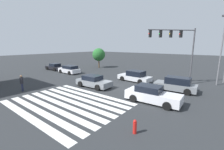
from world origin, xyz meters
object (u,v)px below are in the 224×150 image
object	(u,v)px
car_3	(152,95)
car_6	(69,69)
car_4	(94,81)
street_light_pole_a	(222,45)
car_0	(55,67)
fire_hydrant	(135,127)
car_2	(176,84)
traffic_signal_mast	(177,43)
pedestrian	(22,82)
tree_corner_a	(99,55)
car_1	(135,76)

from	to	relation	value
car_3	car_6	xyz separation A→B (m)	(-17.61, 4.20, -0.01)
car_4	car_3	bearing A→B (deg)	-5.94
car_4	street_light_pole_a	world-z (taller)	street_light_pole_a
car_0	car_6	size ratio (longest dim) A/B	0.99
car_0	fire_hydrant	bearing A→B (deg)	156.88
car_6	car_0	bearing A→B (deg)	-2.82
car_2	street_light_pole_a	bearing A→B (deg)	-124.58
fire_hydrant	car_0	bearing A→B (deg)	157.97
traffic_signal_mast	car_2	size ratio (longest dim) A/B	1.58
car_2	car_0	bearing A→B (deg)	-3.60
traffic_signal_mast	car_0	bearing A→B (deg)	-37.66
traffic_signal_mast	car_4	distance (m)	11.34
traffic_signal_mast	pedestrian	size ratio (longest dim) A/B	3.88
tree_corner_a	fire_hydrant	size ratio (longest dim) A/B	5.06
car_0	car_2	xyz separation A→B (m)	(23.74, 0.24, 0.14)
tree_corner_a	car_3	bearing A→B (deg)	-34.85
car_6	street_light_pole_a	distance (m)	23.17
car_3	pedestrian	bearing A→B (deg)	-158.34
car_2	car_4	xyz separation A→B (m)	(-8.52, -4.34, -0.10)
car_3	tree_corner_a	world-z (taller)	tree_corner_a
car_0	car_4	xyz separation A→B (m)	(15.22, -4.10, 0.03)
street_light_pole_a	car_6	bearing A→B (deg)	-163.43
car_4	fire_hydrant	xyz separation A→B (m)	(8.95, -5.68, -0.23)
traffic_signal_mast	street_light_pole_a	xyz separation A→B (m)	(4.41, 3.17, -0.27)
pedestrian	fire_hydrant	xyz separation A→B (m)	(13.93, 0.50, -0.61)
car_4	street_light_pole_a	size ratio (longest dim) A/B	0.54
car_4	street_light_pole_a	xyz separation A→B (m)	(11.96, 10.21, 4.43)
car_2	tree_corner_a	xyz separation A→B (m)	(-18.76, 7.72, 2.17)
street_light_pole_a	car_0	bearing A→B (deg)	-167.34
car_0	car_2	size ratio (longest dim) A/B	0.97
pedestrian	tree_corner_a	bearing A→B (deg)	58.37
car_3	car_6	world-z (taller)	car_3
street_light_pole_a	tree_corner_a	size ratio (longest dim) A/B	1.96
pedestrian	car_1	bearing A→B (deg)	9.61
car_1	car_2	bearing A→B (deg)	170.90
pedestrian	street_light_pole_a	distance (m)	23.92
car_2	car_3	distance (m)	4.88
traffic_signal_mast	car_4	world-z (taller)	traffic_signal_mast
tree_corner_a	fire_hydrant	xyz separation A→B (m)	(19.19, -17.74, -2.50)
car_2	tree_corner_a	distance (m)	20.40
pedestrian	tree_corner_a	xyz separation A→B (m)	(-5.26, 18.24, 1.89)
fire_hydrant	pedestrian	bearing A→B (deg)	-177.94
tree_corner_a	car_4	bearing A→B (deg)	-49.67
street_light_pole_a	fire_hydrant	xyz separation A→B (m)	(-3.01, -15.89, -4.66)
car_2	fire_hydrant	xyz separation A→B (m)	(0.43, -10.02, -0.33)
car_0	pedestrian	world-z (taller)	pedestrian
fire_hydrant	traffic_signal_mast	bearing A→B (deg)	96.27
street_light_pole_a	tree_corner_a	bearing A→B (deg)	175.23
car_0	car_4	size ratio (longest dim) A/B	0.95
car_6	pedestrian	distance (m)	11.04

